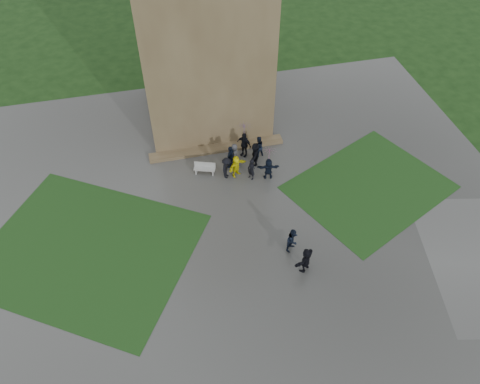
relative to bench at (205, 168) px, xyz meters
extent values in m
plane|color=black|center=(1.16, -8.58, -0.42)|extent=(120.00, 120.00, 0.00)
cube|color=#393936|center=(1.16, -6.58, -0.41)|extent=(34.00, 34.00, 0.02)
cube|color=#153613|center=(-7.34, -4.58, -0.40)|extent=(14.10, 13.46, 0.01)
cube|color=#153613|center=(9.66, -3.58, -0.40)|extent=(11.12, 10.15, 0.01)
cube|color=brown|center=(1.16, 2.02, -0.29)|extent=(9.00, 0.80, 0.22)
cube|color=#A6A5A1|center=(-0.02, -0.06, -0.01)|extent=(1.41, 0.82, 0.05)
cube|color=#A6A5A1|center=(-0.53, 0.12, -0.21)|extent=(0.19, 0.36, 0.38)
cube|color=#A6A5A1|center=(0.49, -0.23, -0.21)|extent=(0.19, 0.36, 0.38)
cube|color=#A6A5A1|center=(0.04, 0.13, 0.20)|extent=(1.29, 0.48, 0.36)
imported|color=black|center=(3.32, 0.15, 0.41)|extent=(0.92, 1.60, 1.63)
imported|color=black|center=(3.71, 0.85, 0.36)|extent=(0.81, 0.57, 1.53)
imported|color=black|center=(2.81, 1.10, 0.51)|extent=(1.17, 1.20, 1.82)
imported|color=#3F3F44|center=(2.04, 0.50, 0.36)|extent=(0.61, 0.81, 1.53)
imported|color=black|center=(1.73, 0.21, 0.43)|extent=(1.03, 1.11, 1.66)
imported|color=black|center=(1.27, -0.67, 0.36)|extent=(0.94, 1.11, 1.53)
imported|color=yellow|center=(1.90, -0.64, 0.36)|extent=(1.46, 1.21, 1.52)
imported|color=black|center=(2.75, -1.14, 0.34)|extent=(0.59, 0.65, 1.48)
imported|color=black|center=(3.79, -1.31, 0.34)|extent=(1.45, 0.72, 1.49)
imported|color=#BF4E9B|center=(3.79, -1.31, 1.56)|extent=(0.85, 0.85, 0.78)
imported|color=#5D3593|center=(2.81, 1.10, 1.65)|extent=(1.04, 1.04, 0.95)
imported|color=black|center=(3.58, -6.99, 0.37)|extent=(0.85, 0.82, 1.55)
imported|color=black|center=(3.82, -8.42, 0.39)|extent=(1.49, 1.31, 1.59)
camera|label=1|loc=(-2.70, -21.47, 20.21)|focal=35.00mm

